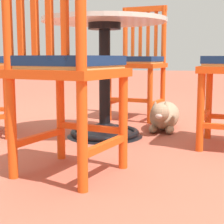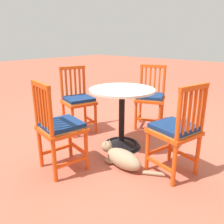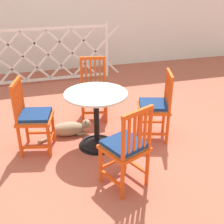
{
  "view_description": "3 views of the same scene",
  "coord_description": "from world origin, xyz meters",
  "views": [
    {
      "loc": [
        2.11,
        0.51,
        0.5
      ],
      "look_at": [
        -0.11,
        0.11,
        0.16
      ],
      "focal_mm": 59.4,
      "sensor_mm": 36.0,
      "label": 1
    },
    {
      "loc": [
        -1.75,
        2.08,
        1.28
      ],
      "look_at": [
        0.03,
        0.02,
        0.4
      ],
      "focal_mm": 36.68,
      "sensor_mm": 36.0,
      "label": 2
    },
    {
      "loc": [
        -0.83,
        -3.0,
        1.99
      ],
      "look_at": [
        0.04,
        0.01,
        0.47
      ],
      "focal_mm": 45.67,
      "sensor_mm": 36.0,
      "label": 3
    }
  ],
  "objects": [
    {
      "name": "ground_plane",
      "position": [
        0.0,
        0.0,
        0.0
      ],
      "size": [
        24.0,
        24.0,
        0.0
      ],
      "primitive_type": "plane",
      "color": "#AD5642"
    },
    {
      "name": "cafe_table",
      "position": [
        -0.15,
        0.05,
        0.28
      ],
      "size": [
        0.76,
        0.76,
        0.73
      ],
      "color": "black",
      "rests_on": "ground_plane"
    },
    {
      "name": "orange_chair_facing_out",
      "position": [
        -0.04,
        -0.76,
        0.45
      ],
      "size": [
        0.53,
        0.53,
        0.91
      ],
      "color": "#E04C14",
      "rests_on": "ground_plane"
    },
    {
      "name": "orange_chair_near_fence",
      "position": [
        0.63,
        0.05,
        0.45
      ],
      "size": [
        0.5,
        0.5,
        0.91
      ],
      "color": "#E04C14",
      "rests_on": "ground_plane"
    },
    {
      "name": "orange_chair_by_planter",
      "position": [
        -0.0,
        0.85,
        0.45
      ],
      "size": [
        0.47,
        0.47,
        0.91
      ],
      "color": "#E04C14",
      "rests_on": "ground_plane"
    },
    {
      "name": "orange_chair_at_corner",
      "position": [
        -0.9,
        0.17,
        0.45
      ],
      "size": [
        0.48,
        0.48,
        0.91
      ],
      "color": "#E04C14",
      "rests_on": "ground_plane"
    },
    {
      "name": "tabby_cat",
      "position": [
        -0.43,
        0.41,
        0.1
      ],
      "size": [
        0.74,
        0.26,
        0.23
      ],
      "color": "#9E896B",
      "rests_on": "ground_plane"
    }
  ]
}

